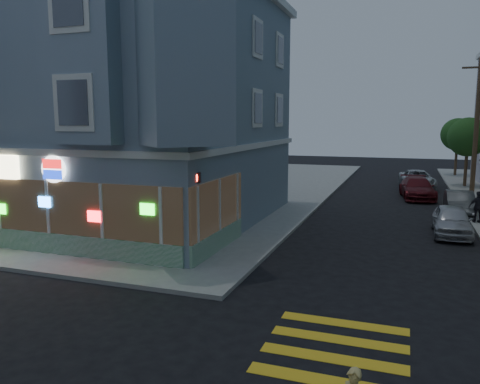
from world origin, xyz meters
The scene contains 13 objects.
ground centered at (0.00, 0.00, 0.00)m, with size 120.00×120.00×0.00m, color black.
sidewalk_nw centered at (-13.50, 23.00, 0.07)m, with size 33.00×42.00×0.15m, color gray.
corner_building centered at (-6.00, 10.98, 5.82)m, with size 14.60×14.60×11.40m.
utility_pole centered at (12.00, 24.00, 4.80)m, with size 2.20×0.30×9.00m.
street_tree_near centered at (12.20, 30.00, 3.94)m, with size 3.00×3.00×5.30m.
street_tree_far centered at (12.20, 38.00, 3.94)m, with size 3.00×3.00×5.30m.
pedestrian_b centered at (11.30, 15.51, 0.93)m, with size 0.92×0.38×1.57m, color #26242D.
parked_car_a centered at (9.90, 12.86, 0.68)m, with size 1.61×4.01×1.37m, color #B3B5BC.
parked_car_b centered at (10.70, 18.06, 0.66)m, with size 1.40×4.01×1.32m, color #3D4042.
parked_car_c centered at (8.60, 23.26, 0.71)m, with size 1.98×4.88×1.41m, color #5A141A.
parked_car_d centered at (8.68, 28.46, 0.70)m, with size 2.32×5.04×1.40m, color #B0B7BC.
traffic_signal centered at (0.65, 4.86, 3.90)m, with size 0.69×0.62×5.55m.
fire_hydrant centered at (11.30, 15.75, 0.56)m, with size 0.45×0.26×0.77m.
Camera 1 is at (7.80, -9.94, 5.13)m, focal length 35.00 mm.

